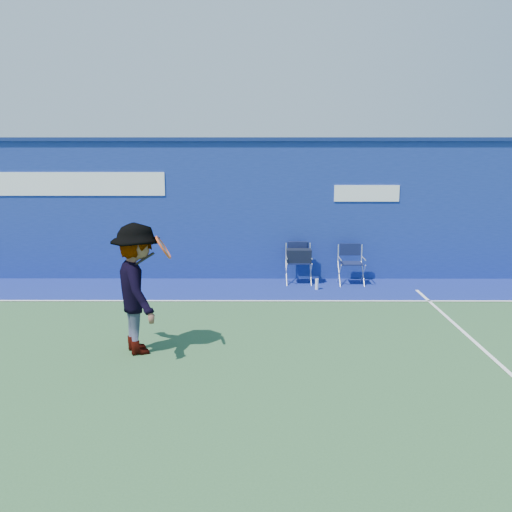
{
  "coord_description": "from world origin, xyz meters",
  "views": [
    {
      "loc": [
        1.25,
        -6.7,
        2.86
      ],
      "look_at": [
        1.22,
        2.6,
        1.0
      ],
      "focal_mm": 38.0,
      "sensor_mm": 36.0,
      "label": 1
    }
  ],
  "objects_px": {
    "directors_chair_right": "(351,272)",
    "tennis_player": "(138,289)",
    "directors_chair_left": "(299,267)",
    "water_bottle": "(317,284)"
  },
  "relations": [
    {
      "from": "directors_chair_right",
      "to": "tennis_player",
      "type": "height_order",
      "value": "tennis_player"
    },
    {
      "from": "water_bottle",
      "to": "tennis_player",
      "type": "bearing_deg",
      "value": -130.16
    },
    {
      "from": "tennis_player",
      "to": "directors_chair_left",
      "type": "bearing_deg",
      "value": 57.14
    },
    {
      "from": "directors_chair_right",
      "to": "water_bottle",
      "type": "relative_size",
      "value": 3.69
    },
    {
      "from": "directors_chair_left",
      "to": "directors_chair_right",
      "type": "xyz_separation_m",
      "value": [
        1.11,
        -0.07,
        -0.11
      ]
    },
    {
      "from": "water_bottle",
      "to": "tennis_player",
      "type": "distance_m",
      "value": 4.56
    },
    {
      "from": "directors_chair_left",
      "to": "directors_chair_right",
      "type": "distance_m",
      "value": 1.12
    },
    {
      "from": "directors_chair_right",
      "to": "tennis_player",
      "type": "bearing_deg",
      "value": -133.32
    },
    {
      "from": "directors_chair_right",
      "to": "directors_chair_left",
      "type": "bearing_deg",
      "value": 176.55
    },
    {
      "from": "water_bottle",
      "to": "tennis_player",
      "type": "relative_size",
      "value": 0.12
    }
  ]
}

